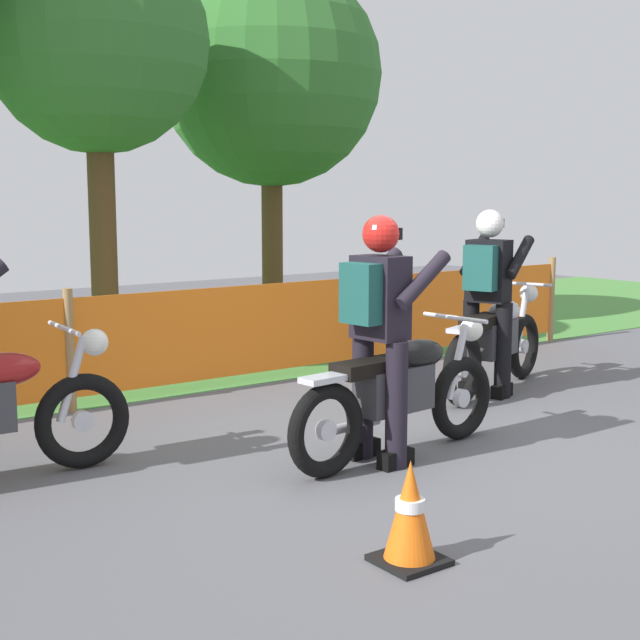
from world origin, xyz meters
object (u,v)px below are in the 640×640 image
(motorcycle_lead, at_px, (496,341))
(rider_lead, at_px, (488,292))
(traffic_cone, at_px, (410,513))
(rider_trailing, at_px, (379,325))
(motorcycle_trailing, at_px, (400,392))

(motorcycle_lead, bearing_deg, rider_lead, -179.49)
(rider_lead, distance_m, traffic_cone, 3.94)
(motorcycle_lead, xyz_separation_m, rider_trailing, (-2.32, -1.08, 0.48))
(motorcycle_trailing, height_order, traffic_cone, motorcycle_trailing)
(motorcycle_lead, bearing_deg, motorcycle_trailing, -173.19)
(rider_lead, xyz_separation_m, traffic_cone, (-3.06, -2.38, -0.69))
(motorcycle_lead, distance_m, rider_lead, 0.53)
(rider_trailing, xyz_separation_m, traffic_cone, (-0.95, -1.39, -0.69))
(motorcycle_trailing, xyz_separation_m, rider_lead, (1.89, 0.97, 0.49))
(motorcycle_trailing, height_order, rider_trailing, rider_trailing)
(rider_trailing, relative_size, traffic_cone, 3.19)
(traffic_cone, bearing_deg, rider_lead, 37.89)
(rider_lead, xyz_separation_m, rider_trailing, (-2.11, -1.00, 0.00))
(rider_trailing, height_order, traffic_cone, rider_trailing)
(motorcycle_trailing, xyz_separation_m, traffic_cone, (-1.17, -1.41, -0.20))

